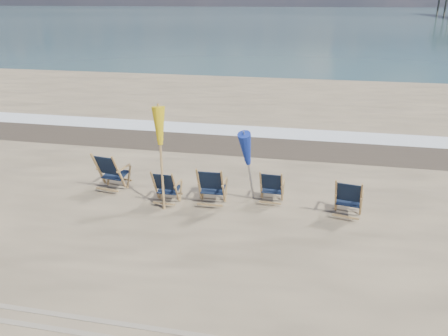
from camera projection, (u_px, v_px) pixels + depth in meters
The scene contains 10 objects.
ocean at pixel (312, 15), 125.24m from camera, with size 400.00×400.00×0.00m, color #395A5F.
surf_foam at pixel (257, 132), 16.02m from camera, with size 200.00×1.40×0.01m, color silver.
wet_sand_strip at pixel (251, 144), 14.66m from camera, with size 200.00×2.60×0.00m, color #42362A.
beach_chair_0 at pixel (119, 174), 10.79m from camera, with size 0.68×0.77×1.07m, color black, non-canonical shape.
beach_chair_1 at pixel (175, 189), 10.13m from camera, with size 0.58×0.65×0.91m, color black, non-canonical shape.
beach_chair_2 at pixel (223, 188), 10.05m from camera, with size 0.65×0.73×1.01m, color black, non-canonical shape.
beach_chair_3 at pixel (282, 188), 10.18m from camera, with size 0.57×0.64×0.88m, color black, non-canonical shape.
beach_chair_4 at pixel (361, 201), 9.45m from camera, with size 0.62×0.70×0.97m, color black, non-canonical shape.
umbrella_yellow at pixel (160, 132), 9.62m from camera, with size 0.30×0.30×2.36m.
umbrella_blue at pixel (250, 146), 9.90m from camera, with size 0.30×0.30×1.96m.
Camera 1 is at (1.90, -7.04, 4.59)m, focal length 35.00 mm.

